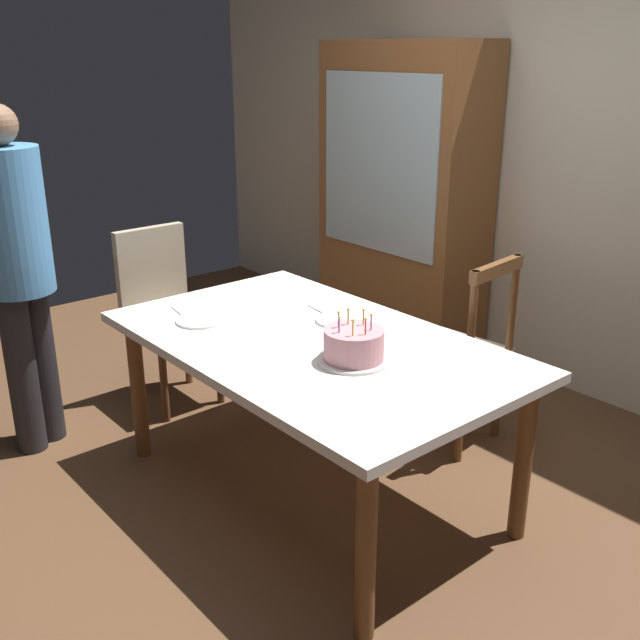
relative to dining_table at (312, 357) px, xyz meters
The scene contains 12 objects.
ground 0.65m from the dining_table, ahead, with size 6.40×6.40×0.00m, color brown.
back_wall 1.96m from the dining_table, 90.00° to the left, with size 6.40×0.10×2.60m, color beige.
dining_table is the anchor object (origin of this frame).
birthday_cake 0.31m from the dining_table, ahead, with size 0.28×0.28×0.20m.
plate_near_celebrant 0.54m from the dining_table, 153.98° to the right, with size 0.22×0.22×0.01m, color white.
plate_far_side 0.26m from the dining_table, 110.43° to the left, with size 0.22×0.22×0.01m, color white.
fork_near_celebrant 0.69m from the dining_table, 158.64° to the right, with size 0.18×0.02×0.01m, color silver.
fork_far_side 0.36m from the dining_table, 134.82° to the left, with size 0.18×0.02×0.01m, color silver.
chair_spindle_back 0.87m from the dining_table, 83.91° to the left, with size 0.49×0.49×0.95m.
chair_upholstered 1.27m from the dining_table, behind, with size 0.45×0.44×0.95m.
person_celebrant 1.45m from the dining_table, 147.95° to the right, with size 0.32×0.32×1.63m.
china_cabinet 1.87m from the dining_table, 122.51° to the left, with size 1.10×0.45×1.90m.
Camera 1 is at (2.18, -1.80, 1.85)m, focal length 41.56 mm.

